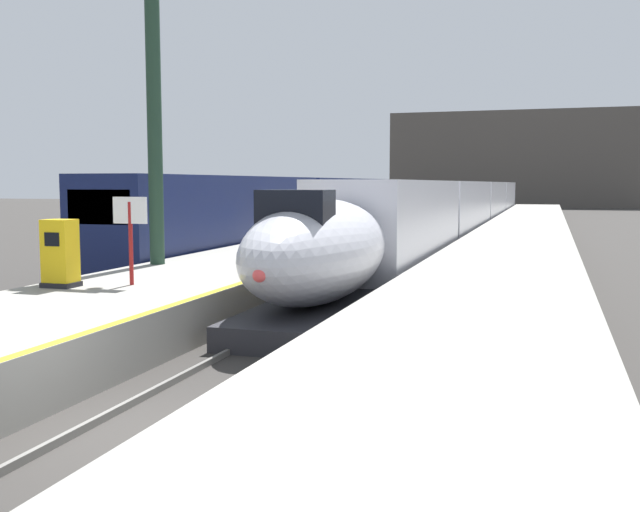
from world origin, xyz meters
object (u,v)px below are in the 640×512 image
at_px(station_column_mid, 153,76).
at_px(passenger_mid_platform, 272,231).
at_px(highspeed_train_main, 467,206).
at_px(passenger_near_edge, 288,218).
at_px(rolling_suitcase, 312,235).
at_px(ticket_machine_yellow, 60,256).
at_px(departure_info_board, 130,223).
at_px(regional_train_adjacent, 292,208).

relative_size(station_column_mid, passenger_mid_platform, 5.54).
distance_m(highspeed_train_main, passenger_mid_platform, 29.85).
distance_m(highspeed_train_main, passenger_near_edge, 21.96).
height_order(station_column_mid, rolling_suitcase, station_column_mid).
bearing_deg(ticket_machine_yellow, rolling_suitcase, 83.80).
relative_size(station_column_mid, departure_info_board, 4.41).
height_order(highspeed_train_main, station_column_mid, station_column_mid).
bearing_deg(ticket_machine_yellow, passenger_near_edge, 88.67).
bearing_deg(passenger_near_edge, departure_info_board, -85.68).
xyz_separation_m(regional_train_adjacent, rolling_suitcase, (4.11, -9.15, -0.77)).
height_order(station_column_mid, passenger_mid_platform, station_column_mid).
bearing_deg(station_column_mid, passenger_near_edge, 85.91).
bearing_deg(highspeed_train_main, passenger_near_edge, -103.72).
xyz_separation_m(ticket_machine_yellow, departure_info_board, (1.39, 0.82, 0.77)).
xyz_separation_m(highspeed_train_main, passenger_mid_platform, (-2.66, -29.73, 0.07)).
bearing_deg(passenger_mid_platform, rolling_suitcase, 99.51).
bearing_deg(ticket_machine_yellow, highspeed_train_main, 81.25).
relative_size(highspeed_train_main, station_column_mid, 8.16).
distance_m(passenger_near_edge, departure_info_board, 13.97).
height_order(regional_train_adjacent, ticket_machine_yellow, regional_train_adjacent).
bearing_deg(regional_train_adjacent, departure_info_board, -80.12).
xyz_separation_m(station_column_mid, departure_info_board, (1.74, -4.25, -4.11)).
height_order(rolling_suitcase, ticket_machine_yellow, ticket_machine_yellow).
bearing_deg(departure_info_board, ticket_machine_yellow, -149.44).
xyz_separation_m(station_column_mid, ticket_machine_yellow, (0.35, -5.07, -4.88)).
height_order(regional_train_adjacent, station_column_mid, station_column_mid).
distance_m(passenger_near_edge, passenger_mid_platform, 8.78).
relative_size(rolling_suitcase, departure_info_board, 0.46).
xyz_separation_m(passenger_near_edge, passenger_mid_platform, (2.55, -8.40, 0.00)).
bearing_deg(rolling_suitcase, ticket_machine_yellow, -96.20).
height_order(regional_train_adjacent, departure_info_board, regional_train_adjacent).
height_order(highspeed_train_main, rolling_suitcase, highspeed_train_main).
height_order(ticket_machine_yellow, departure_info_board, departure_info_board).
distance_m(ticket_machine_yellow, departure_info_board, 1.79).
relative_size(station_column_mid, rolling_suitcase, 9.53).
xyz_separation_m(regional_train_adjacent, passenger_near_edge, (2.89, -8.73, -0.09)).
distance_m(station_column_mid, passenger_mid_platform, 5.79).
xyz_separation_m(passenger_mid_platform, ticket_machine_yellow, (-2.89, -6.34, -0.25)).
bearing_deg(passenger_near_edge, station_column_mid, -94.09).
relative_size(passenger_near_edge, ticket_machine_yellow, 1.06).
relative_size(highspeed_train_main, departure_info_board, 36.01).
relative_size(passenger_near_edge, passenger_mid_platform, 1.00).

